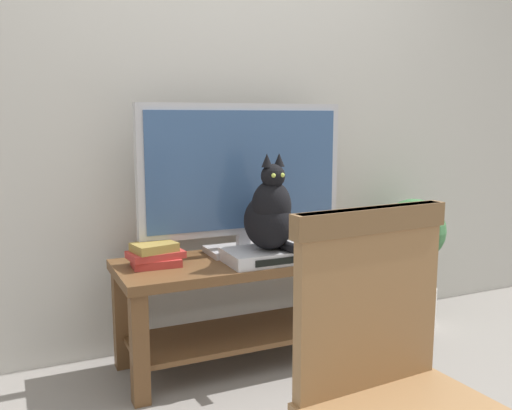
% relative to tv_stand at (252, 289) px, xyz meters
% --- Properties ---
extents(back_wall, '(7.00, 0.12, 2.80)m').
position_rel_tv_stand_xyz_m(back_wall, '(-0.02, 0.40, 1.03)').
color(back_wall, beige).
rests_on(back_wall, ground).
extents(tv_stand, '(1.28, 0.48, 0.52)m').
position_rel_tv_stand_xyz_m(tv_stand, '(0.00, 0.00, 0.00)').
color(tv_stand, brown).
rests_on(tv_stand, ground).
extents(tv, '(1.03, 0.20, 0.72)m').
position_rel_tv_stand_xyz_m(tv, '(0.00, 0.10, 0.54)').
color(tv, '#B7B7BC').
rests_on(tv, tv_stand).
extents(media_box, '(0.40, 0.25, 0.06)m').
position_rel_tv_stand_xyz_m(media_box, '(0.04, -0.11, 0.19)').
color(media_box, '#BCBCC1').
rests_on(media_box, tv_stand).
extents(cat, '(0.21, 0.35, 0.44)m').
position_rel_tv_stand_xyz_m(cat, '(0.04, -0.12, 0.38)').
color(cat, black).
rests_on(cat, media_box).
extents(wooden_chair, '(0.48, 0.48, 0.97)m').
position_rel_tv_stand_xyz_m(wooden_chair, '(-0.23, -1.38, 0.20)').
color(wooden_chair, olive).
rests_on(wooden_chair, ground).
extents(book_stack, '(0.25, 0.17, 0.10)m').
position_rel_tv_stand_xyz_m(book_stack, '(-0.46, 0.03, 0.21)').
color(book_stack, '#B2332D').
rests_on(book_stack, tv_stand).
extents(potted_plant, '(0.35, 0.35, 0.73)m').
position_rel_tv_stand_xyz_m(potted_plant, '(1.01, 0.05, 0.05)').
color(potted_plant, beige).
rests_on(potted_plant, ground).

